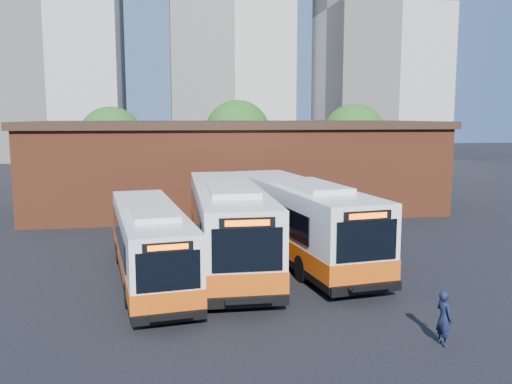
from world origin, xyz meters
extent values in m
plane|color=black|center=(0.00, 0.00, 0.00)|extent=(220.00, 220.00, 0.00)
cube|color=white|center=(-5.69, 2.67, 1.66)|extent=(3.89, 11.47, 2.67)
cube|color=#D24F0D|center=(-5.69, 2.67, 0.89)|extent=(3.94, 11.52, 0.66)
cube|color=black|center=(-5.69, 2.67, 0.42)|extent=(3.93, 11.51, 0.23)
cube|color=black|center=(-4.92, -2.93, 1.92)|extent=(2.02, 0.33, 1.27)
cube|color=black|center=(-4.92, -2.94, 2.70)|extent=(1.59, 0.27, 0.30)
cube|color=#FF5905|center=(-4.92, -2.98, 2.70)|extent=(1.26, 0.19, 0.17)
cube|color=black|center=(-4.92, -2.99, 0.42)|extent=(2.39, 0.45, 0.30)
cube|color=black|center=(-4.89, -3.20, 0.52)|extent=(1.39, 0.54, 0.06)
cube|color=black|center=(-4.86, -3.37, 0.58)|extent=(1.35, 0.22, 0.17)
cube|color=black|center=(-6.95, 2.87, 1.92)|extent=(1.23, 8.70, 0.98)
cube|color=black|center=(-4.53, 3.20, 1.92)|extent=(1.23, 8.70, 0.98)
cube|color=white|center=(-5.50, 1.27, 3.09)|extent=(2.14, 4.12, 0.21)
cylinder|color=black|center=(-6.33, -0.64, 0.47)|extent=(0.42, 0.97, 0.94)
cylinder|color=black|center=(-4.18, -0.34, 0.47)|extent=(0.42, 0.97, 0.94)
cylinder|color=black|center=(-7.17, 5.49, 0.47)|extent=(0.42, 0.97, 0.94)
cylinder|color=black|center=(-5.02, 5.79, 0.47)|extent=(0.42, 0.97, 0.94)
cube|color=white|center=(-2.23, 4.66, 1.98)|extent=(2.99, 13.42, 3.18)
cube|color=#D24F0D|center=(-2.23, 4.66, 1.06)|extent=(3.05, 13.48, 0.78)
cube|color=black|center=(-2.23, 4.66, 0.50)|extent=(3.04, 13.47, 0.28)
cube|color=black|center=(-2.30, -2.07, 2.29)|extent=(2.42, 0.09, 1.51)
cube|color=black|center=(-2.30, -2.08, 3.21)|extent=(1.90, 0.09, 0.36)
cube|color=#FF5905|center=(-2.30, -2.12, 3.21)|extent=(1.51, 0.04, 0.20)
cube|color=black|center=(-2.30, -2.14, 0.50)|extent=(2.85, 0.19, 0.36)
cube|color=black|center=(-2.30, -2.39, 0.61)|extent=(1.62, 0.44, 0.07)
cube|color=black|center=(-2.31, -2.59, 0.69)|extent=(1.62, 0.06, 0.20)
cube|color=black|center=(-3.67, 5.12, 2.29)|extent=(0.17, 10.45, 1.17)
cube|color=black|center=(-0.77, 5.09, 2.29)|extent=(0.17, 10.45, 1.17)
cube|color=white|center=(-2.25, 2.99, 3.68)|extent=(1.99, 4.71, 0.25)
cylinder|color=black|center=(-3.56, 0.88, 0.56)|extent=(0.37, 1.12, 1.12)
cylinder|color=black|center=(-0.98, 0.85, 0.56)|extent=(0.37, 1.12, 1.12)
cylinder|color=black|center=(-3.48, 8.25, 0.56)|extent=(0.37, 1.12, 1.12)
cylinder|color=black|center=(-0.90, 8.22, 0.56)|extent=(0.37, 1.12, 1.12)
cube|color=white|center=(1.23, 5.25, 1.97)|extent=(4.65, 13.60, 3.17)
cube|color=#D24F0D|center=(1.23, 5.25, 1.06)|extent=(4.71, 13.66, 0.78)
cube|color=black|center=(1.23, 5.25, 0.50)|extent=(4.70, 13.65, 0.28)
cube|color=black|center=(2.16, -1.38, 2.28)|extent=(2.39, 0.40, 1.50)
cube|color=black|center=(2.16, -1.40, 3.20)|extent=(1.88, 0.33, 0.36)
cube|color=#FF5905|center=(2.16, -1.43, 3.20)|extent=(1.49, 0.23, 0.20)
cube|color=black|center=(2.17, -1.45, 0.50)|extent=(2.83, 0.55, 0.36)
cube|color=black|center=(2.20, -1.70, 0.61)|extent=(1.65, 0.64, 0.07)
cube|color=black|center=(2.23, -1.90, 0.69)|extent=(1.60, 0.27, 0.20)
cube|color=black|center=(-0.26, 5.49, 2.28)|extent=(1.49, 10.31, 1.17)
cube|color=black|center=(2.60, 5.89, 2.28)|extent=(1.49, 10.31, 1.17)
cube|color=white|center=(1.46, 3.60, 3.67)|extent=(2.55, 4.89, 0.24)
cylinder|color=black|center=(0.48, 1.33, 0.56)|extent=(0.51, 1.15, 1.11)
cylinder|color=black|center=(3.03, 1.69, 0.56)|extent=(0.51, 1.15, 1.11)
cylinder|color=black|center=(-0.53, 8.60, 0.56)|extent=(0.51, 1.15, 1.11)
cylinder|color=black|center=(2.01, 8.95, 0.56)|extent=(0.51, 1.15, 1.11)
imported|color=black|center=(3.08, -5.36, 0.83)|extent=(0.49, 0.66, 1.66)
cube|color=brown|center=(0.00, 20.00, 3.00)|extent=(28.00, 12.00, 6.00)
cube|color=black|center=(0.00, 20.00, 6.15)|extent=(28.60, 12.60, 0.50)
cube|color=black|center=(3.00, 13.97, 1.20)|extent=(1.20, 0.08, 2.40)
cylinder|color=#382314|center=(-10.00, 32.00, 1.35)|extent=(0.36, 0.36, 2.70)
sphere|color=#205A19|center=(-10.00, 32.00, 4.65)|extent=(6.00, 6.00, 6.00)
cylinder|color=#382314|center=(2.00, 34.00, 1.48)|extent=(0.36, 0.36, 2.95)
sphere|color=#205A19|center=(2.00, 34.00, 5.08)|extent=(6.56, 6.56, 6.56)
cylinder|color=#382314|center=(13.00, 31.00, 1.40)|extent=(0.36, 0.36, 2.81)
sphere|color=#205A19|center=(13.00, 31.00, 4.84)|extent=(6.24, 6.24, 6.24)
cube|color=#B6B1A7|center=(30.00, 68.00, 24.00)|extent=(18.00, 18.00, 48.00)
camera|label=1|loc=(-4.86, -19.58, 6.72)|focal=38.00mm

